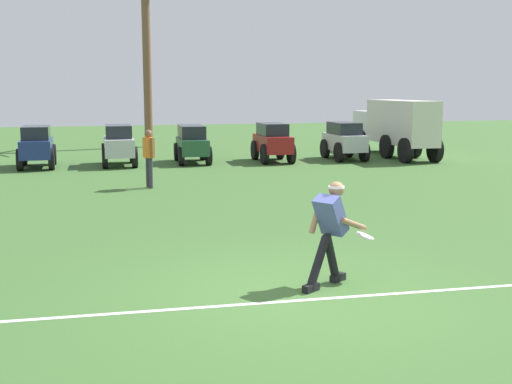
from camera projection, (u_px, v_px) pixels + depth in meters
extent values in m
plane|color=#3B612C|center=(301.00, 294.00, 8.32)|extent=(80.00, 80.00, 0.00)
cube|color=white|center=(307.00, 300.00, 8.08)|extent=(21.42, 0.95, 0.01)
cylinder|color=black|center=(332.00, 258.00, 8.71)|extent=(0.36, 0.29, 0.72)
cube|color=black|center=(338.00, 278.00, 8.87)|extent=(0.27, 0.23, 0.10)
cylinder|color=black|center=(318.00, 263.00, 8.48)|extent=(0.43, 0.34, 0.69)
cube|color=black|center=(311.00, 288.00, 8.42)|extent=(0.27, 0.23, 0.10)
cube|color=#4C5699|center=(331.00, 215.00, 8.58)|extent=(0.54, 0.52, 0.57)
sphere|color=#936B4C|center=(336.00, 189.00, 8.62)|extent=(0.29, 0.29, 0.21)
cylinder|color=white|center=(336.00, 187.00, 8.61)|extent=(0.30, 0.30, 0.03)
cylinder|color=#936B4C|center=(353.00, 224.00, 8.69)|extent=(0.52, 0.38, 0.27)
cylinder|color=#936B4C|center=(316.00, 215.00, 8.68)|extent=(0.28, 0.22, 0.49)
cylinder|color=white|center=(365.00, 236.00, 8.91)|extent=(0.32, 0.33, 0.11)
cylinder|color=#33333D|center=(151.00, 173.00, 17.09)|extent=(0.14, 0.14, 0.82)
cylinder|color=#33333D|center=(148.00, 172.00, 17.24)|extent=(0.14, 0.14, 0.82)
cube|color=orange|center=(149.00, 147.00, 17.06)|extent=(0.30, 0.39, 0.54)
cylinder|color=brown|center=(152.00, 148.00, 16.88)|extent=(0.09, 0.09, 0.52)
cylinder|color=brown|center=(146.00, 147.00, 17.23)|extent=(0.09, 0.09, 0.52)
sphere|color=brown|center=(148.00, 134.00, 17.00)|extent=(0.25, 0.25, 0.20)
cube|color=navy|center=(37.00, 148.00, 21.59)|extent=(1.00, 2.36, 0.60)
cube|color=#1E232B|center=(36.00, 133.00, 21.55)|extent=(0.88, 1.56, 0.44)
cylinder|color=black|center=(24.00, 155.00, 22.25)|extent=(0.19, 0.72, 0.72)
cylinder|color=black|center=(53.00, 154.00, 22.50)|extent=(0.19, 0.72, 0.72)
cylinder|color=black|center=(20.00, 160.00, 20.77)|extent=(0.19, 0.72, 0.72)
cylinder|color=black|center=(51.00, 159.00, 21.02)|extent=(0.19, 0.72, 0.72)
cube|color=#B7BABF|center=(119.00, 146.00, 22.20)|extent=(1.01, 2.36, 0.60)
cube|color=#1E232B|center=(118.00, 131.00, 22.16)|extent=(0.88, 1.56, 0.44)
cylinder|color=black|center=(104.00, 153.00, 22.88)|extent=(0.19, 0.72, 0.72)
cylinder|color=black|center=(132.00, 153.00, 23.11)|extent=(0.19, 0.72, 0.72)
cylinder|color=black|center=(105.00, 158.00, 21.38)|extent=(0.19, 0.72, 0.72)
cylinder|color=black|center=(135.00, 157.00, 21.61)|extent=(0.19, 0.72, 0.72)
cube|color=#235133|center=(192.00, 146.00, 22.99)|extent=(1.06, 2.44, 0.55)
cube|color=#1E232B|center=(191.00, 132.00, 23.06)|extent=(0.92, 1.84, 0.46)
cylinder|color=black|center=(177.00, 152.00, 23.75)|extent=(0.21, 0.67, 0.66)
cylinder|color=black|center=(203.00, 151.00, 23.95)|extent=(0.21, 0.67, 0.66)
cylinder|color=black|center=(181.00, 156.00, 22.13)|extent=(0.21, 0.67, 0.66)
cylinder|color=black|center=(209.00, 156.00, 22.33)|extent=(0.21, 0.67, 0.66)
cube|color=maroon|center=(273.00, 144.00, 23.37)|extent=(1.05, 2.38, 0.60)
cube|color=#1E232B|center=(272.00, 129.00, 23.33)|extent=(0.91, 1.58, 0.44)
cylinder|color=black|center=(255.00, 150.00, 24.06)|extent=(0.20, 0.73, 0.72)
cylinder|color=black|center=(280.00, 150.00, 24.27)|extent=(0.20, 0.73, 0.72)
cylinder|color=black|center=(264.00, 154.00, 22.56)|extent=(0.20, 0.73, 0.72)
cylinder|color=black|center=(291.00, 154.00, 22.77)|extent=(0.20, 0.73, 0.72)
cube|color=#B7BABF|center=(344.00, 142.00, 24.01)|extent=(1.04, 2.37, 0.60)
cube|color=#1E232B|center=(344.00, 128.00, 23.97)|extent=(0.90, 1.57, 0.44)
cylinder|color=black|center=(325.00, 149.00, 24.69)|extent=(0.20, 0.72, 0.72)
cylinder|color=black|center=(349.00, 148.00, 24.91)|extent=(0.20, 0.72, 0.72)
cylinder|color=black|center=(339.00, 152.00, 23.20)|extent=(0.20, 0.72, 0.72)
cylinder|color=black|center=(364.00, 152.00, 23.41)|extent=(0.20, 0.72, 0.72)
cube|color=silver|center=(371.00, 125.00, 27.41)|extent=(1.11, 1.74, 1.15)
cube|color=silver|center=(401.00, 122.00, 24.53)|extent=(1.30, 4.24, 1.65)
cylinder|color=black|center=(361.00, 141.00, 27.07)|extent=(0.27, 0.91, 0.90)
cylinder|color=black|center=(387.00, 141.00, 27.31)|extent=(0.27, 0.91, 0.90)
cylinder|color=black|center=(387.00, 146.00, 24.55)|extent=(0.27, 0.91, 0.90)
cylinder|color=black|center=(414.00, 146.00, 24.80)|extent=(0.27, 0.91, 0.90)
cylinder|color=black|center=(406.00, 150.00, 22.96)|extent=(0.27, 0.91, 0.90)
cylinder|color=black|center=(435.00, 150.00, 23.20)|extent=(0.27, 0.91, 0.90)
cylinder|color=brown|center=(147.00, 66.00, 28.90)|extent=(0.38, 0.38, 7.33)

